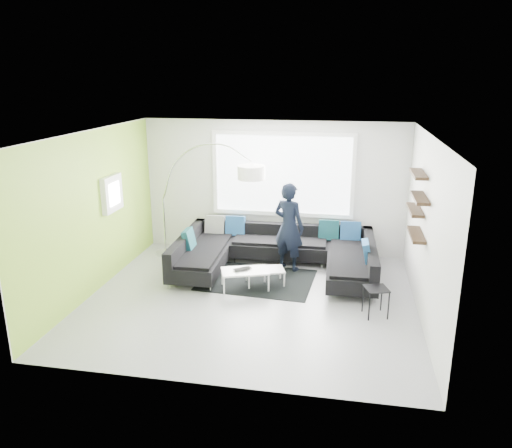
{
  "coord_description": "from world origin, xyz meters",
  "views": [
    {
      "loc": [
        1.5,
        -7.64,
        3.68
      ],
      "look_at": [
        -0.07,
        0.9,
        1.07
      ],
      "focal_mm": 35.0,
      "sensor_mm": 36.0,
      "label": 1
    }
  ],
  "objects": [
    {
      "name": "sectional_sofa",
      "position": [
        0.25,
        1.26,
        0.35
      ],
      "size": [
        3.78,
        2.39,
        0.8
      ],
      "rotation": [
        0.0,
        0.0,
        0.02
      ],
      "color": "black",
      "rests_on": "ground"
    },
    {
      "name": "arc_lamp",
      "position": [
        -2.22,
        1.89,
        1.21
      ],
      "size": [
        2.46,
        1.56,
        2.42
      ],
      "primitive_type": null,
      "rotation": [
        0.0,
        0.0,
        -0.25
      ],
      "color": "silver",
      "rests_on": "ground"
    },
    {
      "name": "laptop",
      "position": [
        -0.2,
        0.4,
        0.36
      ],
      "size": [
        0.54,
        0.53,
        0.03
      ],
      "primitive_type": "imported",
      "rotation": [
        0.0,
        0.0,
        0.67
      ],
      "color": "black",
      "rests_on": "coffee_table"
    },
    {
      "name": "ground",
      "position": [
        0.0,
        0.0,
        0.0
      ],
      "size": [
        5.5,
        5.5,
        0.0
      ],
      "primitive_type": "plane",
      "color": "gray",
      "rests_on": "ground"
    },
    {
      "name": "person",
      "position": [
        0.46,
        1.5,
        0.87
      ],
      "size": [
        0.94,
        0.89,
        1.74
      ],
      "primitive_type": "imported",
      "rotation": [
        0.0,
        0.0,
        2.72
      ],
      "color": "black",
      "rests_on": "ground"
    },
    {
      "name": "rug",
      "position": [
        -0.04,
        0.83,
        0.01
      ],
      "size": [
        2.15,
        1.64,
        0.01
      ],
      "primitive_type": "cube",
      "rotation": [
        0.0,
        0.0,
        -0.07
      ],
      "color": "black",
      "rests_on": "ground"
    },
    {
      "name": "room_shell",
      "position": [
        0.04,
        0.21,
        1.81
      ],
      "size": [
        5.54,
        5.04,
        2.82
      ],
      "color": "silver",
      "rests_on": "ground"
    },
    {
      "name": "side_table",
      "position": [
        2.06,
        -0.23,
        0.24
      ],
      "size": [
        0.43,
        0.43,
        0.47
      ],
      "primitive_type": "cube",
      "rotation": [
        0.0,
        0.0,
        0.3
      ],
      "color": "black",
      "rests_on": "ground"
    },
    {
      "name": "coffee_table",
      "position": [
        -0.02,
        0.55,
        0.17
      ],
      "size": [
        1.21,
        0.93,
        0.35
      ],
      "primitive_type": "cube",
      "rotation": [
        0.0,
        0.0,
        0.33
      ],
      "color": "silver",
      "rests_on": "ground"
    }
  ]
}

